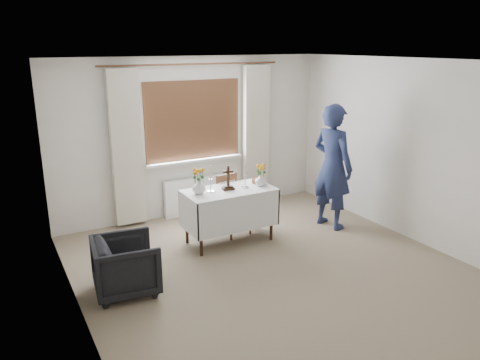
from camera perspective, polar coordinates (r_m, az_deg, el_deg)
name	(u,v)px	position (r m, az deg, el deg)	size (l,w,h in m)	color
ground	(278,274)	(5.79, 4.67, -11.31)	(5.00, 5.00, 0.00)	gray
altar_table	(229,216)	(6.50, -1.32, -4.39)	(1.24, 0.64, 0.76)	white
wooden_chair	(234,205)	(6.76, -0.78, -3.09)	(0.40, 0.40, 0.87)	brown
armchair	(126,266)	(5.41, -13.72, -10.10)	(0.68, 0.70, 0.63)	black
person	(332,167)	(7.03, 11.20, 1.61)	(0.68, 0.45, 1.86)	navy
radiator	(197,195)	(7.65, -5.30, -1.88)	(1.10, 0.10, 0.60)	white
wooden_cross	(228,178)	(6.34, -1.46, 0.28)	(0.16, 0.11, 0.34)	black
candlestick_left	(211,179)	(6.25, -3.62, 0.16)	(0.10, 0.10, 0.37)	silver
candlestick_right	(245,176)	(6.42, 0.62, 0.55)	(0.10, 0.10, 0.35)	silver
flower_vase_left	(199,187)	(6.20, -5.04, -0.84)	(0.18, 0.18, 0.19)	silver
flower_vase_right	(261,180)	(6.54, 2.53, 0.01)	(0.16, 0.16, 0.17)	silver
wicker_basket	(258,181)	(6.68, 2.26, -0.07)	(0.19, 0.19, 0.07)	brown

